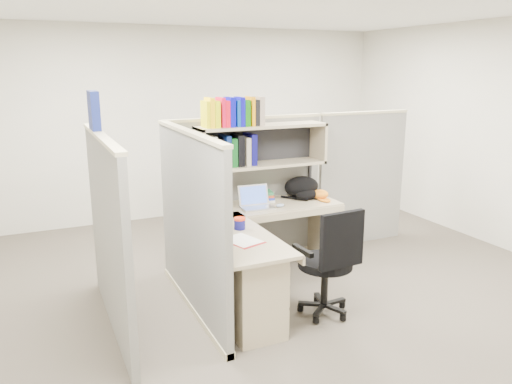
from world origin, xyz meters
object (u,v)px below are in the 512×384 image
desk (257,267)px  backpack (304,188)px  laptop (257,197)px  snack_canister (240,223)px  task_chair (328,279)px

desk → backpack: 1.42m
backpack → laptop: bearing=174.1°
desk → snack_canister: snack_canister is taller
laptop → backpack: (0.64, 0.16, 0.00)m
laptop → snack_canister: size_ratio=3.03×
backpack → task_chair: bearing=-130.1°
laptop → backpack: 0.66m
backpack → snack_canister: backpack is taller
desk → snack_canister: bearing=106.7°
laptop → task_chair: bearing=-76.9°
desk → task_chair: task_chair is taller
backpack → snack_canister: (-1.06, -0.71, -0.06)m
desk → snack_canister: size_ratio=16.33×
snack_canister → task_chair: 0.91m
task_chair → desk: bearing=150.1°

